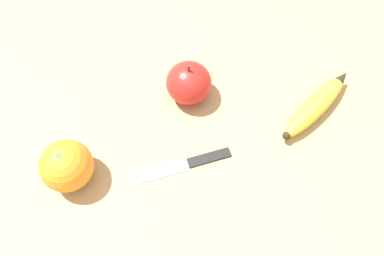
{
  "coord_description": "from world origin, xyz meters",
  "views": [
    {
      "loc": [
        -0.2,
        -0.04,
        0.57
      ],
      "look_at": [
        0.05,
        0.1,
        0.03
      ],
      "focal_mm": 35.0,
      "sensor_mm": 36.0,
      "label": 1
    }
  ],
  "objects_px": {
    "apple": "(189,83)",
    "paring_knife": "(186,164)",
    "orange": "(67,166)",
    "banana": "(316,105)"
  },
  "relations": [
    {
      "from": "orange",
      "to": "apple",
      "type": "height_order",
      "value": "apple"
    },
    {
      "from": "banana",
      "to": "orange",
      "type": "xyz_separation_m",
      "value": [
        -0.3,
        0.3,
        0.02
      ]
    },
    {
      "from": "paring_knife",
      "to": "orange",
      "type": "bearing_deg",
      "value": 78.9
    },
    {
      "from": "orange",
      "to": "paring_knife",
      "type": "bearing_deg",
      "value": -55.88
    },
    {
      "from": "apple",
      "to": "paring_knife",
      "type": "relative_size",
      "value": 0.64
    },
    {
      "from": "banana",
      "to": "apple",
      "type": "height_order",
      "value": "apple"
    },
    {
      "from": "paring_knife",
      "to": "banana",
      "type": "bearing_deg",
      "value": -82.22
    },
    {
      "from": "apple",
      "to": "paring_knife",
      "type": "xyz_separation_m",
      "value": [
        -0.12,
        -0.06,
        -0.03
      ]
    },
    {
      "from": "orange",
      "to": "paring_knife",
      "type": "relative_size",
      "value": 0.62
    },
    {
      "from": "apple",
      "to": "orange",
      "type": "bearing_deg",
      "value": 158.32
    }
  ]
}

